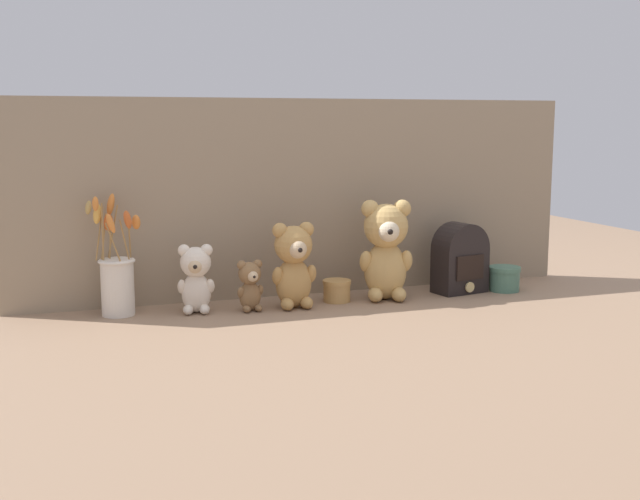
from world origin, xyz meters
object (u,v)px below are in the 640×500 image
(teddy_bear_small, at_px, (196,277))
(vintage_radio, at_px, (460,259))
(teddy_bear_tiny, at_px, (250,285))
(decorative_tin_short, at_px, (504,278))
(teddy_bear_medium, at_px, (294,263))
(flower_vase, at_px, (117,278))
(teddy_bear_large, at_px, (386,248))
(decorative_tin_tall, at_px, (337,291))

(teddy_bear_small, distance_m, vintage_radio, 0.84)
(teddy_bear_tiny, relative_size, decorative_tin_short, 1.44)
(teddy_bear_small, xyz_separation_m, vintage_radio, (0.84, -0.00, 0.01))
(teddy_bear_medium, relative_size, flower_vase, 0.74)
(teddy_bear_small, distance_m, flower_vase, 0.22)
(teddy_bear_tiny, height_order, vintage_radio, vintage_radio)
(flower_vase, bearing_deg, teddy_bear_large, -4.61)
(decorative_tin_short, bearing_deg, decorative_tin_tall, 176.56)
(teddy_bear_large, bearing_deg, flower_vase, 175.39)
(flower_vase, bearing_deg, decorative_tin_short, -3.69)
(teddy_bear_small, height_order, decorative_tin_tall, teddy_bear_small)
(teddy_bear_large, xyz_separation_m, decorative_tin_short, (0.41, -0.01, -0.12))
(decorative_tin_tall, bearing_deg, decorative_tin_short, -3.44)
(vintage_radio, height_order, decorative_tin_short, vintage_radio)
(flower_vase, bearing_deg, teddy_bear_small, -12.08)
(teddy_bear_large, bearing_deg, teddy_bear_tiny, -178.41)
(teddy_bear_tiny, xyz_separation_m, vintage_radio, (0.69, 0.03, 0.03))
(teddy_bear_tiny, bearing_deg, teddy_bear_large, 1.59)
(decorative_tin_tall, height_order, decorative_tin_short, decorative_tin_short)
(teddy_bear_tiny, bearing_deg, flower_vase, 168.26)
(teddy_bear_tiny, xyz_separation_m, decorative_tin_short, (0.83, -0.00, -0.04))
(teddy_bear_medium, relative_size, decorative_tin_tall, 2.92)
(decorative_tin_tall, bearing_deg, flower_vase, 176.09)
(teddy_bear_small, distance_m, decorative_tin_tall, 0.43)
(flower_vase, distance_m, decorative_tin_short, 1.20)
(teddy_bear_small, height_order, flower_vase, flower_vase)
(teddy_bear_tiny, distance_m, vintage_radio, 0.69)
(teddy_bear_medium, relative_size, decorative_tin_short, 2.45)
(teddy_bear_medium, bearing_deg, decorative_tin_short, -0.09)
(vintage_radio, distance_m, decorative_tin_tall, 0.42)
(teddy_bear_large, relative_size, flower_vase, 0.90)
(teddy_bear_small, xyz_separation_m, flower_vase, (-0.21, 0.05, 0.00))
(teddy_bear_medium, xyz_separation_m, decorative_tin_tall, (0.15, 0.03, -0.10))
(decorative_tin_short, bearing_deg, flower_vase, 176.31)
(teddy_bear_medium, height_order, flower_vase, flower_vase)
(vintage_radio, distance_m, decorative_tin_short, 0.16)
(teddy_bear_tiny, bearing_deg, teddy_bear_small, 168.75)
(decorative_tin_tall, relative_size, decorative_tin_short, 0.84)
(decorative_tin_short, bearing_deg, teddy_bear_large, 178.10)
(teddy_bear_small, bearing_deg, teddy_bear_tiny, -11.25)
(decorative_tin_tall, xyz_separation_m, decorative_tin_short, (0.56, -0.03, 0.01))
(teddy_bear_tiny, bearing_deg, vintage_radio, 2.20)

